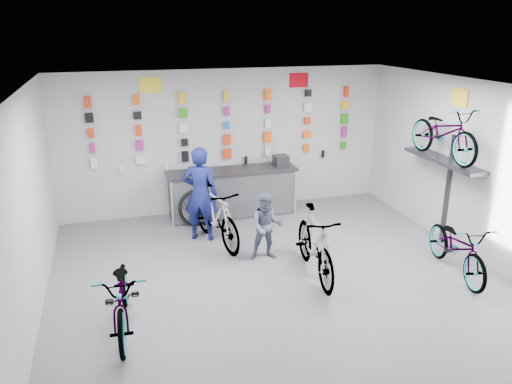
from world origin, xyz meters
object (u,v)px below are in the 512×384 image
object	(u,v)px
bike_left	(123,296)
bike_service	(216,215)
clerk	(201,194)
customer	(267,226)
bike_right	(457,247)
bike_center	(315,244)
counter	(232,193)

from	to	relation	value
bike_left	bike_service	xyz separation A→B (m)	(1.75, 2.30, 0.08)
bike_left	clerk	world-z (taller)	clerk
bike_service	clerk	world-z (taller)	clerk
bike_service	customer	xyz separation A→B (m)	(0.70, -0.84, 0.04)
bike_right	clerk	distance (m)	4.49
customer	bike_center	bearing A→B (deg)	-44.64
bike_service	customer	size ratio (longest dim) A/B	1.56
bike_service	customer	distance (m)	1.09
bike_left	clerk	bearing A→B (deg)	63.13
counter	bike_center	size ratio (longest dim) A/B	1.45
counter	clerk	world-z (taller)	clerk
bike_center	clerk	distance (m)	2.47
counter	bike_right	bearing A→B (deg)	-51.72
counter	bike_service	distance (m)	1.48
counter	clerk	xyz separation A→B (m)	(-0.85, -1.02, 0.40)
counter	clerk	size ratio (longest dim) A/B	1.52
bike_service	customer	bearing A→B (deg)	-63.13
counter	bike_left	world-z (taller)	counter
bike_left	customer	xyz separation A→B (m)	(2.44, 1.46, 0.11)
bike_center	bike_service	distance (m)	2.07
bike_left	clerk	xyz separation A→B (m)	(1.53, 2.61, 0.41)
bike_left	clerk	distance (m)	3.05
bike_center	bike_service	bearing A→B (deg)	132.65
bike_right	bike_center	bearing A→B (deg)	175.02
counter	bike_right	distance (m)	4.55
bike_service	counter	bearing A→B (deg)	51.72
bike_center	bike_left	bearing A→B (deg)	-161.91
customer	bike_right	bearing A→B (deg)	-14.83
clerk	customer	world-z (taller)	clerk
bike_right	clerk	size ratio (longest dim) A/B	1.00
bike_service	clerk	xyz separation A→B (m)	(-0.22, 0.31, 0.33)
bike_left	customer	size ratio (longest dim) A/B	1.54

